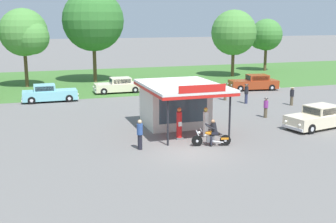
{
  "coord_description": "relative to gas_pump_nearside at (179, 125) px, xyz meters",
  "views": [
    {
      "loc": [
        -8.19,
        -21.11,
        7.2
      ],
      "look_at": [
        0.14,
        4.23,
        1.4
      ],
      "focal_mm": 45.12,
      "sensor_mm": 36.0,
      "label": 1
    }
  ],
  "objects": [
    {
      "name": "motorcycle_with_rider",
      "position": [
        1.32,
        -1.99,
        -0.25
      ],
      "size": [
        2.26,
        0.84,
        1.58
      ],
      "color": "black",
      "rests_on": "ground"
    },
    {
      "name": "tree_oak_distant_spare",
      "position": [
        -8.66,
        24.56,
        4.85
      ],
      "size": [
        5.19,
        5.33,
        8.46
      ],
      "color": "brown",
      "rests_on": "ground"
    },
    {
      "name": "bystander_leaning_by_kiosk",
      "position": [
        -2.84,
        -1.35,
        0.02
      ],
      "size": [
        0.34,
        0.34,
        1.74
      ],
      "color": "black",
      "rests_on": "ground"
    },
    {
      "name": "gas_pump_offside",
      "position": [
        1.76,
        -0.0,
        -0.05
      ],
      "size": [
        0.44,
        0.44,
        1.87
      ],
      "color": "slate",
      "rests_on": "ground"
    },
    {
      "name": "parked_car_back_row_centre_left",
      "position": [
        13.78,
        15.18,
        -0.18
      ],
      "size": [
        5.4,
        2.61,
        1.6
      ],
      "color": "#993819",
      "rests_on": "ground"
    },
    {
      "name": "parked_car_second_row_spare",
      "position": [
        -0.09,
        18.03,
        -0.22
      ],
      "size": [
        4.87,
        2.04,
        1.5
      ],
      "color": "beige",
      "rests_on": "ground"
    },
    {
      "name": "bystander_admiring_sedan",
      "position": [
        8.33,
        10.79,
        -0.07
      ],
      "size": [
        0.34,
        0.34,
        1.56
      ],
      "color": "brown",
      "rests_on": "ground"
    },
    {
      "name": "featured_classic_sedan",
      "position": [
        9.9,
        -0.37,
        -0.2
      ],
      "size": [
        5.07,
        2.78,
        1.54
      ],
      "color": "beige",
      "rests_on": "ground"
    },
    {
      "name": "bystander_strolling_foreground",
      "position": [
        9.4,
        8.8,
        0.03
      ],
      "size": [
        0.38,
        0.38,
        1.74
      ],
      "color": "#2D3351",
      "rests_on": "ground"
    },
    {
      "name": "bystander_chatting_near_pumps",
      "position": [
        12.74,
        6.87,
        -0.07
      ],
      "size": [
        0.34,
        0.34,
        1.57
      ],
      "color": "brown",
      "rests_on": "ground"
    },
    {
      "name": "tree_oak_far_right",
      "position": [
        -1.12,
        26.36,
        6.1
      ],
      "size": [
        7.08,
        7.08,
        10.68
      ],
      "color": "brown",
      "rests_on": "ground"
    },
    {
      "name": "gas_pump_nearside",
      "position": [
        0.0,
        0.0,
        0.0
      ],
      "size": [
        0.44,
        0.44,
        1.98
      ],
      "color": "slate",
      "rests_on": "ground"
    },
    {
      "name": "service_station_kiosk",
      "position": [
        0.88,
        3.02,
        0.88
      ],
      "size": [
        4.86,
        6.84,
        3.55
      ],
      "color": "beige",
      "rests_on": "ground"
    },
    {
      "name": "tree_oak_left",
      "position": [
        16.68,
        25.75,
        4.6
      ],
      "size": [
        5.77,
        5.77,
        8.5
      ],
      "color": "brown",
      "rests_on": "ground"
    },
    {
      "name": "parked_car_back_row_far_left",
      "position": [
        6.21,
        13.68,
        -0.24
      ],
      "size": [
        4.97,
        2.46,
        1.45
      ],
      "color": "#19479E",
      "rests_on": "ground"
    },
    {
      "name": "tree_oak_right",
      "position": [
        23.71,
        30.01,
        4.1
      ],
      "size": [
        4.66,
        4.49,
        7.38
      ],
      "color": "brown",
      "rests_on": "ground"
    },
    {
      "name": "bystander_standing_back_lot",
      "position": [
        8.14,
        3.46,
        -0.11
      ],
      "size": [
        0.34,
        0.34,
        1.5
      ],
      "color": "brown",
      "rests_on": "ground"
    },
    {
      "name": "grass_verge_strip",
      "position": [
        -0.32,
        27.45,
        -0.9
      ],
      "size": [
        120.0,
        24.0,
        0.01
      ],
      "primitive_type": "cube",
      "color": "#3D6B2D",
      "rests_on": "ground"
    },
    {
      "name": "parked_car_back_row_left",
      "position": [
        -6.99,
        15.18,
        -0.2
      ],
      "size": [
        4.97,
        1.87,
        1.56
      ],
      "color": "#7AC6D1",
      "rests_on": "ground"
    },
    {
      "name": "ground_plane",
      "position": [
        -0.32,
        -2.55,
        -0.9
      ],
      "size": [
        300.0,
        300.0,
        0.0
      ],
      "primitive_type": "plane",
      "color": "slate"
    }
  ]
}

